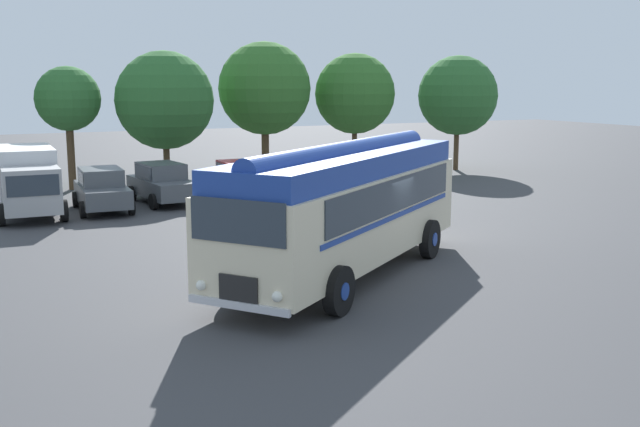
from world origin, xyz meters
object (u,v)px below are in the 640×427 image
at_px(car_mid_left, 162,183).
at_px(box_van, 27,179).
at_px(car_far_right, 294,175).
at_px(vintage_bus, 346,204).
at_px(car_mid_right, 242,181).
at_px(car_near_left, 102,189).

distance_m(car_mid_left, box_van, 5.25).
bearing_deg(car_far_right, box_van, -178.72).
bearing_deg(vintage_bus, car_far_right, 71.20).
xyz_separation_m(vintage_bus, car_mid_left, (-1.28, 13.68, -1.05)).
distance_m(car_mid_right, car_far_right, 2.83).
bearing_deg(box_van, car_near_left, -9.97).
height_order(car_mid_left, box_van, box_van).
xyz_separation_m(vintage_bus, box_van, (-6.50, 13.31, -0.53)).
height_order(car_near_left, box_van, box_van).
relative_size(car_near_left, box_van, 0.73).
distance_m(vintage_bus, car_mid_left, 13.78).
bearing_deg(box_van, car_mid_left, 4.07).
distance_m(car_far_right, box_van, 11.13).
relative_size(vintage_bus, box_van, 1.64).
bearing_deg(car_far_right, car_near_left, -175.21).
xyz_separation_m(vintage_bus, car_far_right, (4.62, 13.56, -1.05)).
height_order(car_mid_right, car_far_right, same).
height_order(car_near_left, car_mid_left, same).
height_order(vintage_bus, car_mid_left, vintage_bus).
distance_m(vintage_bus, box_van, 14.82).
relative_size(car_near_left, car_mid_right, 1.01).
bearing_deg(car_mid_right, vintage_bus, -98.32).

